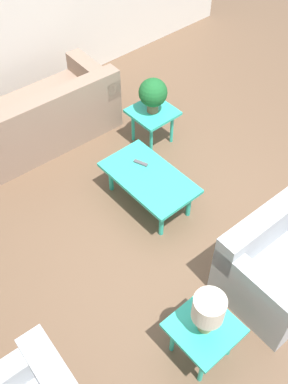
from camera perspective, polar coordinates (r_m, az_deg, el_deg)
The scene contains 10 objects.
ground_plane at distance 4.84m, azimuth 4.77°, elevation -4.00°, with size 14.00×14.00×0.00m, color brown.
wall_right at distance 6.03m, azimuth -16.66°, elevation 22.28°, with size 0.12×7.20×2.70m.
sofa at distance 5.73m, azimuth -12.77°, elevation 9.25°, with size 1.01×1.85×0.82m.
armchair at distance 4.31m, azimuth 16.49°, elevation -9.12°, with size 0.85×0.99×0.78m.
coffee_table at distance 4.76m, azimuth 0.64°, elevation 1.61°, with size 1.04×0.59×0.40m.
side_table_plant at distance 5.49m, azimuth 1.10°, elevation 9.66°, with size 0.51×0.51×0.47m.
side_table_lamp at distance 3.79m, azimuth 7.59°, elevation -17.10°, with size 0.51×0.51×0.47m.
potted_plant at distance 5.29m, azimuth 1.15°, elevation 12.42°, with size 0.34×0.34×0.43m.
table_lamp at distance 3.47m, azimuth 8.18°, elevation -14.66°, with size 0.25×0.25×0.43m.
remote_control at distance 4.85m, azimuth -0.45°, elevation 3.70°, with size 0.16×0.09×0.02m.
Camera 1 is at (-1.97, 2.24, 3.81)m, focal length 42.00 mm.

